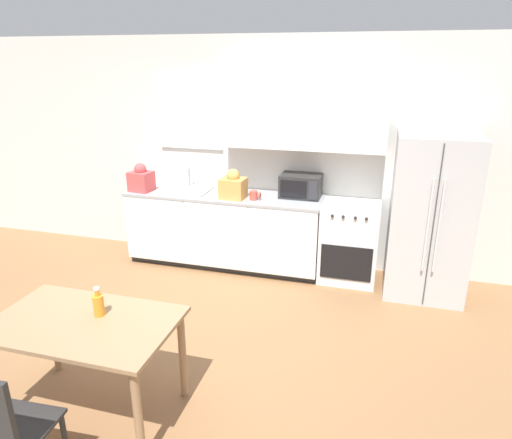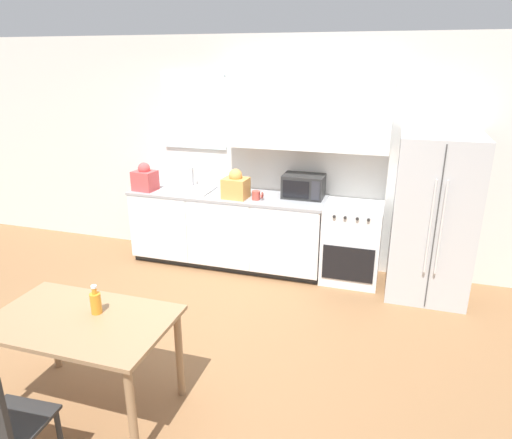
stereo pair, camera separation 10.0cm
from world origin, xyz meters
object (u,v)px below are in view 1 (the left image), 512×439
at_px(oven_range, 349,242).
at_px(refrigerator, 430,216).
at_px(dining_chair_near, 0,428).
at_px(drink_bottle, 99,304).
at_px(dining_table, 85,334).
at_px(microwave, 301,186).
at_px(coffee_mug, 254,195).

height_order(oven_range, refrigerator, refrigerator).
distance_m(oven_range, refrigerator, 0.92).
height_order(refrigerator, dining_chair_near, refrigerator).
distance_m(dining_chair_near, drink_bottle, 0.92).
height_order(dining_table, drink_bottle, drink_bottle).
bearing_deg(oven_range, refrigerator, -6.05).
bearing_deg(oven_range, microwave, 170.25).
height_order(refrigerator, dining_table, refrigerator).
relative_size(refrigerator, dining_table, 1.38).
height_order(oven_range, drink_bottle, drink_bottle).
bearing_deg(coffee_mug, oven_range, 8.04).
relative_size(dining_table, dining_chair_near, 1.35).
xyz_separation_m(oven_range, drink_bottle, (-1.52, -2.57, 0.39)).
height_order(coffee_mug, drink_bottle, coffee_mug).
bearing_deg(dining_table, drink_bottle, 57.33).
height_order(oven_range, dining_chair_near, dining_chair_near).
bearing_deg(drink_bottle, dining_table, -122.67).
xyz_separation_m(oven_range, microwave, (-0.60, 0.10, 0.60)).
height_order(microwave, drink_bottle, microwave).
relative_size(coffee_mug, dining_table, 0.10).
distance_m(refrigerator, drink_bottle, 3.41).
xyz_separation_m(microwave, coffee_mug, (-0.49, -0.26, -0.08)).
height_order(microwave, coffee_mug, microwave).
bearing_deg(coffee_mug, microwave, 27.81).
relative_size(microwave, coffee_mug, 3.68).
distance_m(oven_range, drink_bottle, 3.01).
bearing_deg(coffee_mug, dining_chair_near, -98.82).
distance_m(oven_range, dining_chair_near, 3.79).
xyz_separation_m(refrigerator, drink_bottle, (-2.34, -2.49, -0.03)).
relative_size(dining_table, drink_bottle, 5.85).
bearing_deg(dining_chair_near, drink_bottle, 81.59).
height_order(refrigerator, drink_bottle, refrigerator).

